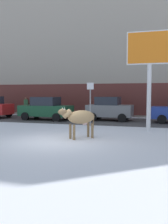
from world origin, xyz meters
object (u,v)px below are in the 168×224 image
at_px(billboard, 150,54).
at_px(street_sign, 90,100).
at_px(pedestrian_near_billboard, 26,106).
at_px(cow_tan, 80,118).
at_px(car_darkgreen_sedan, 46,109).
at_px(car_grey_hatchback, 109,109).

distance_m(billboard, street_sign, 4.69).
height_order(billboard, pedestrian_near_billboard, billboard).
relative_size(cow_tan, billboard, 0.30).
xyz_separation_m(billboard, car_darkgreen_sedan, (-8.11, 3.83, -3.41)).
bearing_deg(pedestrian_near_billboard, billboard, -31.82).
bearing_deg(car_darkgreen_sedan, car_grey_hatchback, 10.52).
distance_m(cow_tan, pedestrian_near_billboard, 13.88).
relative_size(pedestrian_near_billboard, street_sign, 0.61).
relative_size(cow_tan, pedestrian_near_billboard, 0.95).
bearing_deg(pedestrian_near_billboard, cow_tan, -50.30).
relative_size(billboard, car_grey_hatchback, 1.55).
bearing_deg(car_grey_hatchback, cow_tan, -89.37).
bearing_deg(street_sign, car_grey_hatchback, 80.86).
bearing_deg(pedestrian_near_billboard, street_sign, -37.36).
bearing_deg(car_darkgreen_sedan, billboard, -25.26).
distance_m(car_darkgreen_sedan, pedestrian_near_billboard, 5.19).
height_order(car_darkgreen_sedan, street_sign, street_sign).
height_order(cow_tan, pedestrian_near_billboard, pedestrian_near_billboard).
xyz_separation_m(billboard, street_sign, (-3.70, 1.13, -2.64)).
bearing_deg(cow_tan, street_sign, 98.65).
distance_m(billboard, car_grey_hatchback, 6.62).
height_order(billboard, car_grey_hatchback, billboard).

